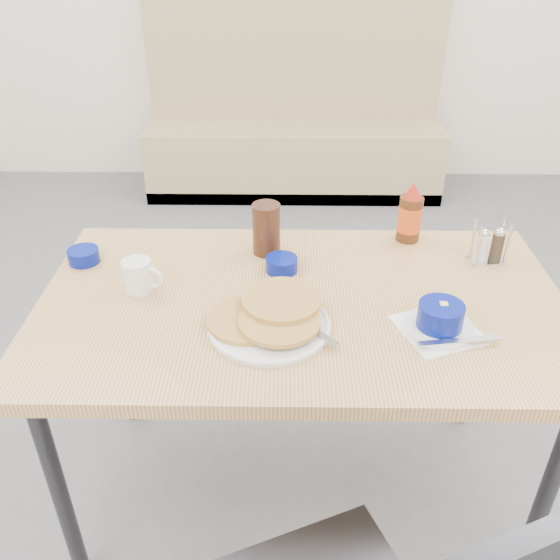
{
  "coord_description": "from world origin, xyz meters",
  "views": [
    {
      "loc": [
        -0.04,
        -1.05,
        1.65
      ],
      "look_at": [
        -0.06,
        0.25,
        0.82
      ],
      "focal_mm": 38.0,
      "sensor_mm": 36.0,
      "label": 1
    }
  ],
  "objects_px": {
    "pancake_plate": "(269,319)",
    "condiment_caddy": "(489,248)",
    "creamer_bowl": "(84,256)",
    "butter_bowl": "(282,264)",
    "syrup_bottle": "(410,216)",
    "grits_setting": "(440,320)",
    "booth_bench": "(294,136)",
    "dining_table": "(301,318)",
    "amber_tumbler": "(266,229)",
    "coffee_mug": "(139,275)"
  },
  "relations": [
    {
      "from": "butter_bowl",
      "to": "syrup_bottle",
      "type": "distance_m",
      "value": 0.44
    },
    {
      "from": "condiment_caddy",
      "to": "dining_table",
      "type": "bearing_deg",
      "value": -166.81
    },
    {
      "from": "pancake_plate",
      "to": "dining_table",
      "type": "bearing_deg",
      "value": 55.36
    },
    {
      "from": "booth_bench",
      "to": "grits_setting",
      "type": "relative_size",
      "value": 7.49
    },
    {
      "from": "pancake_plate",
      "to": "creamer_bowl",
      "type": "bearing_deg",
      "value": 150.87
    },
    {
      "from": "dining_table",
      "to": "coffee_mug",
      "type": "bearing_deg",
      "value": 174.61
    },
    {
      "from": "dining_table",
      "to": "condiment_caddy",
      "type": "bearing_deg",
      "value": 21.09
    },
    {
      "from": "dining_table",
      "to": "butter_bowl",
      "type": "relative_size",
      "value": 15.27
    },
    {
      "from": "pancake_plate",
      "to": "creamer_bowl",
      "type": "relative_size",
      "value": 3.59
    },
    {
      "from": "pancake_plate",
      "to": "condiment_caddy",
      "type": "bearing_deg",
      "value": 27.71
    },
    {
      "from": "grits_setting",
      "to": "syrup_bottle",
      "type": "bearing_deg",
      "value": 89.8
    },
    {
      "from": "grits_setting",
      "to": "creamer_bowl",
      "type": "bearing_deg",
      "value": 161.77
    },
    {
      "from": "dining_table",
      "to": "butter_bowl",
      "type": "distance_m",
      "value": 0.18
    },
    {
      "from": "condiment_caddy",
      "to": "syrup_bottle",
      "type": "relative_size",
      "value": 0.66
    },
    {
      "from": "amber_tumbler",
      "to": "syrup_bottle",
      "type": "height_order",
      "value": "syrup_bottle"
    },
    {
      "from": "syrup_bottle",
      "to": "condiment_caddy",
      "type": "bearing_deg",
      "value": -31.33
    },
    {
      "from": "dining_table",
      "to": "coffee_mug",
      "type": "relative_size",
      "value": 12.33
    },
    {
      "from": "booth_bench",
      "to": "amber_tumbler",
      "type": "height_order",
      "value": "booth_bench"
    },
    {
      "from": "amber_tumbler",
      "to": "condiment_caddy",
      "type": "height_order",
      "value": "amber_tumbler"
    },
    {
      "from": "butter_bowl",
      "to": "condiment_caddy",
      "type": "xyz_separation_m",
      "value": [
        0.6,
        0.06,
        0.02
      ]
    },
    {
      "from": "dining_table",
      "to": "pancake_plate",
      "type": "xyz_separation_m",
      "value": [
        -0.08,
        -0.12,
        0.08
      ]
    },
    {
      "from": "pancake_plate",
      "to": "condiment_caddy",
      "type": "height_order",
      "value": "condiment_caddy"
    },
    {
      "from": "dining_table",
      "to": "condiment_caddy",
      "type": "height_order",
      "value": "condiment_caddy"
    },
    {
      "from": "dining_table",
      "to": "syrup_bottle",
      "type": "distance_m",
      "value": 0.5
    },
    {
      "from": "coffee_mug",
      "to": "condiment_caddy",
      "type": "height_order",
      "value": "condiment_caddy"
    },
    {
      "from": "syrup_bottle",
      "to": "pancake_plate",
      "type": "bearing_deg",
      "value": -132.28
    },
    {
      "from": "pancake_plate",
      "to": "condiment_caddy",
      "type": "xyz_separation_m",
      "value": [
        0.63,
        0.33,
        0.02
      ]
    },
    {
      "from": "coffee_mug",
      "to": "grits_setting",
      "type": "relative_size",
      "value": 0.45
    },
    {
      "from": "coffee_mug",
      "to": "syrup_bottle",
      "type": "height_order",
      "value": "syrup_bottle"
    },
    {
      "from": "butter_bowl",
      "to": "amber_tumbler",
      "type": "xyz_separation_m",
      "value": [
        -0.05,
        0.11,
        0.06
      ]
    },
    {
      "from": "coffee_mug",
      "to": "amber_tumbler",
      "type": "relative_size",
      "value": 0.73
    },
    {
      "from": "amber_tumbler",
      "to": "booth_bench",
      "type": "bearing_deg",
      "value": 87.43
    },
    {
      "from": "coffee_mug",
      "to": "pancake_plate",
      "type": "bearing_deg",
      "value": -24.43
    },
    {
      "from": "booth_bench",
      "to": "butter_bowl",
      "type": "height_order",
      "value": "booth_bench"
    },
    {
      "from": "condiment_caddy",
      "to": "syrup_bottle",
      "type": "xyz_separation_m",
      "value": [
        -0.21,
        0.13,
        0.04
      ]
    },
    {
      "from": "butter_bowl",
      "to": "booth_bench",
      "type": "bearing_deg",
      "value": 88.66
    },
    {
      "from": "amber_tumbler",
      "to": "syrup_bottle",
      "type": "relative_size",
      "value": 0.82
    },
    {
      "from": "grits_setting",
      "to": "condiment_caddy",
      "type": "relative_size",
      "value": 2.03
    },
    {
      "from": "condiment_caddy",
      "to": "creamer_bowl",
      "type": "bearing_deg",
      "value": 173.22
    },
    {
      "from": "pancake_plate",
      "to": "amber_tumbler",
      "type": "distance_m",
      "value": 0.38
    },
    {
      "from": "grits_setting",
      "to": "butter_bowl",
      "type": "distance_m",
      "value": 0.48
    },
    {
      "from": "syrup_bottle",
      "to": "grits_setting",
      "type": "bearing_deg",
      "value": -90.2
    },
    {
      "from": "creamer_bowl",
      "to": "amber_tumbler",
      "type": "relative_size",
      "value": 0.58
    },
    {
      "from": "booth_bench",
      "to": "syrup_bottle",
      "type": "relative_size",
      "value": 9.95
    },
    {
      "from": "coffee_mug",
      "to": "amber_tumbler",
      "type": "height_order",
      "value": "amber_tumbler"
    },
    {
      "from": "booth_bench",
      "to": "condiment_caddy",
      "type": "height_order",
      "value": "booth_bench"
    },
    {
      "from": "pancake_plate",
      "to": "butter_bowl",
      "type": "relative_size",
      "value": 3.53
    },
    {
      "from": "pancake_plate",
      "to": "butter_bowl",
      "type": "bearing_deg",
      "value": 84.18
    },
    {
      "from": "booth_bench",
      "to": "butter_bowl",
      "type": "relative_size",
      "value": 20.72
    },
    {
      "from": "butter_bowl",
      "to": "condiment_caddy",
      "type": "height_order",
      "value": "condiment_caddy"
    }
  ]
}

